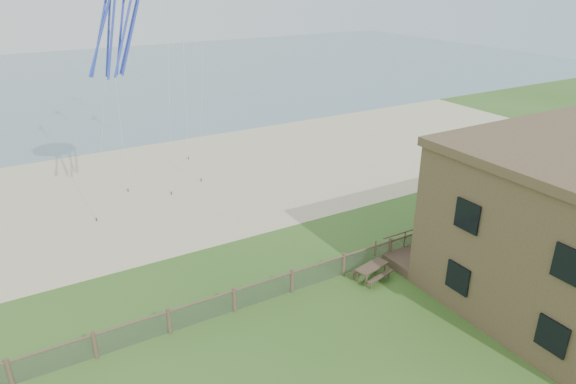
# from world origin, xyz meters

# --- Properties ---
(ground) EXTENTS (160.00, 160.00, 0.00)m
(ground) POSITION_xyz_m (0.00, 0.00, 0.00)
(ground) COLOR #335C1F
(ground) RESTS_ON ground
(sand_beach) EXTENTS (72.00, 20.00, 0.02)m
(sand_beach) POSITION_xyz_m (0.00, 22.00, 0.00)
(sand_beach) COLOR #C9BD91
(sand_beach) RESTS_ON ground
(ocean) EXTENTS (160.00, 68.00, 0.02)m
(ocean) POSITION_xyz_m (0.00, 66.00, 0.00)
(ocean) COLOR slate
(ocean) RESTS_ON ground
(chainlink_fence) EXTENTS (36.20, 0.20, 1.25)m
(chainlink_fence) POSITION_xyz_m (0.00, 6.00, 0.55)
(chainlink_fence) COLOR brown
(chainlink_fence) RESTS_ON ground
(motel_deck) EXTENTS (15.00, 2.00, 0.50)m
(motel_deck) POSITION_xyz_m (13.00, 5.00, 0.25)
(motel_deck) COLOR #4F3B2D
(motel_deck) RESTS_ON ground
(picnic_table) EXTENTS (2.06, 1.72, 0.77)m
(picnic_table) POSITION_xyz_m (3.99, 5.00, 0.38)
(picnic_table) COLOR #4F3B2D
(picnic_table) RESTS_ON ground
(octopus_kite) EXTENTS (4.00, 3.41, 6.97)m
(octopus_kite) POSITION_xyz_m (-4.49, 15.58, 12.56)
(octopus_kite) COLOR #FF3728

